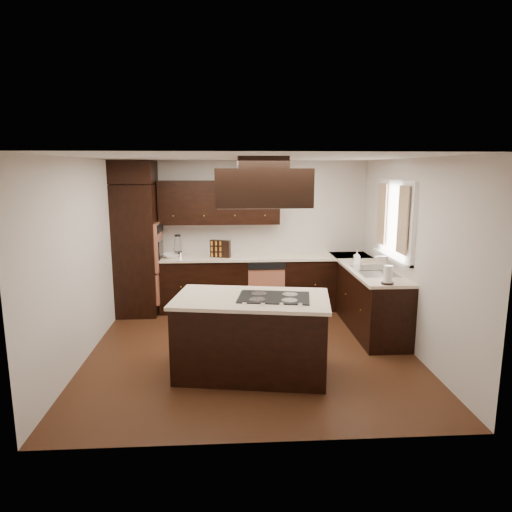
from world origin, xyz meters
name	(u,v)px	position (x,y,z in m)	size (l,w,h in m)	color
floor	(251,350)	(0.00, 0.00, -0.01)	(4.20, 4.20, 0.02)	#522C17
ceiling	(251,157)	(0.00, 0.00, 2.51)	(4.20, 4.20, 0.02)	silver
wall_back	(245,234)	(0.00, 2.11, 1.25)	(4.20, 0.02, 2.50)	beige
wall_front	(264,306)	(0.00, -2.11, 1.25)	(4.20, 0.02, 2.50)	beige
wall_left	(83,259)	(-2.11, 0.00, 1.25)	(0.02, 4.20, 2.50)	beige
wall_right	(412,255)	(2.11, 0.00, 1.25)	(0.02, 4.20, 2.50)	beige
oven_column	(137,250)	(-1.78, 1.71, 1.06)	(0.65, 0.75, 2.12)	black
wall_oven_face	(159,246)	(-1.43, 1.71, 1.12)	(0.05, 0.62, 0.78)	#C46B4E
base_cabinets_back	(248,284)	(0.03, 1.80, 0.44)	(2.93, 0.60, 0.88)	black
base_cabinets_right	(366,297)	(1.80, 0.90, 0.44)	(0.60, 2.40, 0.88)	black
countertop_back	(248,257)	(0.03, 1.79, 0.90)	(2.93, 0.63, 0.04)	#F4E0C1
countertop_right	(366,267)	(1.79, 0.90, 0.90)	(0.63, 2.40, 0.04)	#F4E0C1
upper_cabinets	(219,202)	(-0.43, 1.93, 1.81)	(2.00, 0.34, 0.72)	black
dishwasher_front	(266,290)	(0.33, 1.50, 0.40)	(0.60, 0.05, 0.72)	#C46B4E
window_frame	(396,220)	(2.07, 0.55, 1.65)	(0.06, 1.32, 1.12)	white
window_pane	(398,220)	(2.10, 0.55, 1.65)	(0.00, 1.20, 1.00)	white
curtain_left	(403,220)	(2.01, 0.13, 1.70)	(0.02, 0.34, 0.90)	beige
curtain_right	(382,214)	(2.01, 0.97, 1.70)	(0.02, 0.34, 0.90)	beige
sink_rim	(374,271)	(1.80, 0.55, 0.92)	(0.52, 0.84, 0.01)	silver
island	(252,337)	(-0.03, -0.69, 0.44)	(1.70, 0.93, 0.88)	black
island_top	(252,299)	(-0.03, -0.69, 0.90)	(1.76, 0.99, 0.04)	#F4E0C1
cooktop	(274,297)	(0.22, -0.73, 0.93)	(0.80, 0.54, 0.01)	black
range_hood	(262,187)	(0.10, -0.55, 2.16)	(1.05, 0.72, 0.42)	black
hood_duct	(262,162)	(0.10, -0.55, 2.44)	(0.55, 0.50, 0.13)	black
blender_base	(178,255)	(-1.11, 1.71, 0.97)	(0.15, 0.15, 0.10)	silver
blender_pitcher	(178,244)	(-1.11, 1.71, 1.15)	(0.13, 0.13, 0.26)	silver
spice_rack	(220,249)	(-0.42, 1.72, 1.06)	(0.34, 0.09, 0.28)	black
mixing_bowl	(172,256)	(-1.22, 1.73, 0.96)	(0.29, 0.29, 0.07)	white
soap_bottle	(357,257)	(1.69, 1.08, 1.02)	(0.09, 0.09, 0.20)	white
paper_towel	(388,275)	(1.73, -0.20, 1.04)	(0.11, 0.11, 0.24)	white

